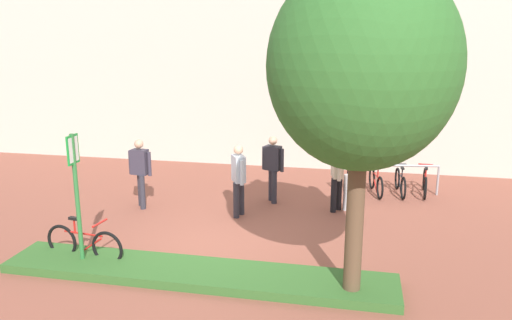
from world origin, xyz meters
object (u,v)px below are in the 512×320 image
person_casual_tan (239,176)px  person_suited_navy (273,165)px  bollard_steel (347,192)px  person_shirt_white (337,172)px  tree_sidewalk (362,67)px  person_suited_dark (140,169)px  bike_rack_cluster (388,181)px  bike_at_sign (84,244)px  parking_sign_post (76,182)px

person_casual_tan → person_suited_navy: 1.34m
bollard_steel → person_shirt_white: (-0.24, -0.10, 0.53)m
tree_sidewalk → person_suited_dark: bearing=146.3°
bollard_steel → person_shirt_white: 0.59m
person_shirt_white → person_suited_navy: size_ratio=1.00×
person_suited_dark → person_shirt_white: size_ratio=1.00×
tree_sidewalk → person_suited_dark: tree_sidewalk is taller
person_suited_dark → person_casual_tan: bearing=-3.1°
bike_rack_cluster → bollard_steel: size_ratio=2.93×
bike_at_sign → person_shirt_white: person_shirt_white is taller
person_shirt_white → bike_rack_cluster: bearing=51.9°
person_suited_navy → bike_at_sign: bearing=-124.7°
parking_sign_post → person_shirt_white: parking_sign_post is taller
bike_rack_cluster → person_suited_navy: (-2.93, -1.30, 0.64)m
bike_at_sign → bike_rack_cluster: size_ratio=0.63×
parking_sign_post → person_shirt_white: size_ratio=1.45×
bollard_steel → person_shirt_white: person_shirt_white is taller
bike_at_sign → bollard_steel: size_ratio=1.86×
parking_sign_post → person_casual_tan: parking_sign_post is taller
person_casual_tan → person_suited_dark: same height
bike_at_sign → bollard_steel: 6.15m
parking_sign_post → bike_at_sign: size_ratio=1.49×
parking_sign_post → person_suited_navy: 5.25m
parking_sign_post → person_casual_tan: size_ratio=1.45×
parking_sign_post → person_shirt_white: 6.02m
bike_at_sign → person_casual_tan: (2.28, 2.97, 0.63)m
tree_sidewalk → parking_sign_post: (-4.88, 0.14, -2.07)m
parking_sign_post → bollard_steel: bearing=41.5°
bollard_steel → person_suited_dark: size_ratio=0.52×
parking_sign_post → person_casual_tan: 3.93m
person_casual_tan → bike_rack_cluster: bearing=35.2°
person_casual_tan → parking_sign_post: bearing=-124.5°
tree_sidewalk → bike_rack_cluster: tree_sidewalk is taller
parking_sign_post → person_suited_dark: (-0.32, 3.33, -0.65)m
person_suited_navy → tree_sidewalk: bearing=-65.3°
tree_sidewalk → bike_rack_cluster: bearing=81.7°
bike_at_sign → person_casual_tan: size_ratio=0.97×
tree_sidewalk → person_shirt_white: size_ratio=3.07×
bike_rack_cluster → person_casual_tan: size_ratio=1.53×
bike_at_sign → bollard_steel: (4.75, 3.90, 0.10)m
tree_sidewalk → person_casual_tan: (-2.68, 3.34, -2.72)m
bike_rack_cluster → person_shirt_white: (-1.30, -1.66, 0.64)m
bike_rack_cluster → bollard_steel: bollard_steel is taller
tree_sidewalk → bollard_steel: size_ratio=5.86×
person_suited_dark → bike_rack_cluster: bearing=21.3°
person_shirt_white → tree_sidewalk: bearing=-83.8°
person_suited_dark → person_shirt_white: (4.75, 0.70, 0.00)m
tree_sidewalk → person_suited_navy: (-2.08, 4.53, -2.72)m
bike_rack_cluster → person_suited_dark: person_suited_dark is taller
tree_sidewalk → person_suited_dark: size_ratio=3.07×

